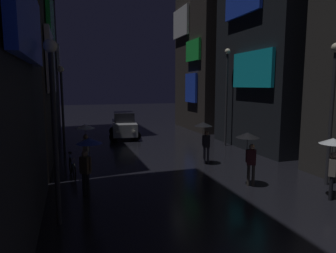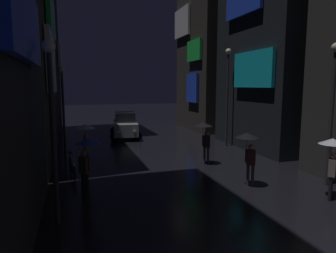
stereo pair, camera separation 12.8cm
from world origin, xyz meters
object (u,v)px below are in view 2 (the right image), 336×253
at_px(pedestrian_midstreet_left_black, 248,144).
at_px(pedestrian_foreground_right_blue, 87,151).
at_px(streetlamp_left_far, 63,98).
at_px(streetlamp_left_near, 52,111).
at_px(streetlamp_right_near, 333,98).
at_px(pedestrian_far_right_black, 204,131).
at_px(car_distant, 125,125).
at_px(pedestrian_midstreet_centre_clear, 85,134).
at_px(streetlamp_right_far, 227,87).
at_px(pedestrian_foreground_left_clear, 332,152).
at_px(bicycle_parked_at_storefront, 72,167).

height_order(pedestrian_midstreet_left_black, pedestrian_foreground_right_blue, same).
bearing_deg(streetlamp_left_far, streetlamp_left_near, -90.00).
bearing_deg(streetlamp_right_near, pedestrian_foreground_right_blue, 170.35).
bearing_deg(pedestrian_far_right_black, car_distant, 105.44).
relative_size(pedestrian_midstreet_left_black, streetlamp_left_near, 0.41).
bearing_deg(streetlamp_left_far, pedestrian_midstreet_left_black, -50.58).
relative_size(pedestrian_midstreet_centre_clear, streetlamp_left_far, 0.42).
height_order(pedestrian_midstreet_left_black, pedestrian_far_right_black, same).
bearing_deg(pedestrian_far_right_black, pedestrian_foreground_right_blue, -153.55).
xyz_separation_m(car_distant, streetlamp_left_far, (-4.22, -4.07, 2.25)).
bearing_deg(pedestrian_midstreet_left_black, car_distant, 102.18).
bearing_deg(streetlamp_right_far, pedestrian_foreground_left_clear, -96.55).
bearing_deg(streetlamp_left_far, streetlamp_right_far, -5.95).
bearing_deg(pedestrian_foreground_right_blue, streetlamp_left_near, -116.71).
xyz_separation_m(streetlamp_left_near, streetlamp_left_far, (0.00, 9.60, -0.06)).
distance_m(bicycle_parked_at_storefront, car_distant, 9.83).
height_order(pedestrian_far_right_black, streetlamp_right_far, streetlamp_right_far).
bearing_deg(pedestrian_far_right_black, streetlamp_left_far, 144.00).
xyz_separation_m(pedestrian_midstreet_centre_clear, pedestrian_foreground_right_blue, (-0.09, -3.77, 0.00)).
xyz_separation_m(bicycle_parked_at_storefront, car_distant, (3.83, 9.04, 0.54)).
distance_m(pedestrian_midstreet_left_black, car_distant, 12.80).
bearing_deg(streetlamp_left_near, bicycle_parked_at_storefront, 85.09).
xyz_separation_m(pedestrian_foreground_left_clear, streetlamp_right_near, (1.08, 1.18, 1.77)).
bearing_deg(car_distant, pedestrian_foreground_right_blue, -105.53).
bearing_deg(pedestrian_foreground_right_blue, pedestrian_foreground_left_clear, -18.85).
xyz_separation_m(car_distant, streetlamp_right_far, (5.78, -5.11, 2.90)).
xyz_separation_m(streetlamp_left_near, streetlamp_right_near, (10.00, 0.35, 0.21)).
bearing_deg(streetlamp_right_far, pedestrian_midstreet_centre_clear, -162.05).
relative_size(pedestrian_foreground_left_clear, streetlamp_left_far, 0.42).
xyz_separation_m(pedestrian_foreground_left_clear, car_distant, (-4.70, 14.51, -0.74)).
bearing_deg(pedestrian_foreground_right_blue, streetlamp_right_near, -9.65).
distance_m(pedestrian_midstreet_left_black, streetlamp_left_near, 7.19).
bearing_deg(bicycle_parked_at_storefront, streetlamp_left_far, 94.57).
height_order(pedestrian_foreground_right_blue, streetlamp_left_near, streetlamp_left_near).
distance_m(car_distant, streetlamp_right_near, 14.74).
bearing_deg(streetlamp_right_far, pedestrian_midstreet_left_black, -112.67).
bearing_deg(bicycle_parked_at_storefront, car_distant, 67.06).
relative_size(pedestrian_foreground_left_clear, bicycle_parked_at_storefront, 1.17).
height_order(pedestrian_foreground_right_blue, pedestrian_far_right_black, same).
bearing_deg(pedestrian_foreground_right_blue, pedestrian_midstreet_centre_clear, 88.58).
bearing_deg(pedestrian_foreground_right_blue, streetlamp_right_far, 36.41).
distance_m(pedestrian_foreground_left_clear, streetlamp_left_far, 13.82).
height_order(pedestrian_foreground_left_clear, streetlamp_right_near, streetlamp_right_near).
relative_size(streetlamp_left_near, streetlamp_left_far, 1.02).
xyz_separation_m(pedestrian_foreground_right_blue, streetlamp_left_near, (-0.95, -1.88, 1.56)).
height_order(pedestrian_foreground_left_clear, pedestrian_far_right_black, same).
bearing_deg(streetlamp_right_near, streetlamp_right_far, 90.00).
relative_size(pedestrian_midstreet_centre_clear, streetlamp_right_near, 0.39).
xyz_separation_m(pedestrian_far_right_black, streetlamp_left_far, (-6.69, 4.86, 1.51)).
xyz_separation_m(streetlamp_left_far, streetlamp_right_far, (10.00, -1.04, 0.65)).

